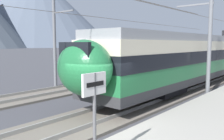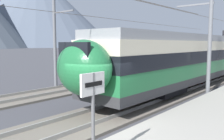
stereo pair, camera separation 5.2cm
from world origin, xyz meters
name	(u,v)px [view 2 (the right image)]	position (x,y,z in m)	size (l,w,h in m)	color
ground_plane	(106,130)	(0.00, 0.00, 0.00)	(400.00, 400.00, 0.00)	#424247
track_near	(84,122)	(0.00, 1.19, 0.07)	(120.00, 3.00, 0.28)	#6B6359
track_far	(14,99)	(0.00, 7.15, 0.07)	(120.00, 3.00, 0.28)	#6B6359
train_near_platform	(209,55)	(14.50, 1.19, 2.23)	(30.52, 2.85, 4.27)	#2D2D30
train_far_track	(199,51)	(27.78, 7.15, 2.23)	(29.10, 2.93, 4.27)	#2D2D30
catenary_mast_mid	(207,34)	(8.39, -0.67, 3.79)	(46.91, 2.33, 7.17)	slate
catenary_mast_far_side	(56,35)	(4.41, 9.06, 3.84)	(46.91, 2.38, 7.31)	slate
platform_sign	(93,99)	(-2.72, -2.10, 2.00)	(0.70, 0.08, 2.25)	#59595B
mountain_right_ridge	(37,9)	(131.31, 214.82, 38.11)	(159.08, 159.08, 76.21)	#515B6B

